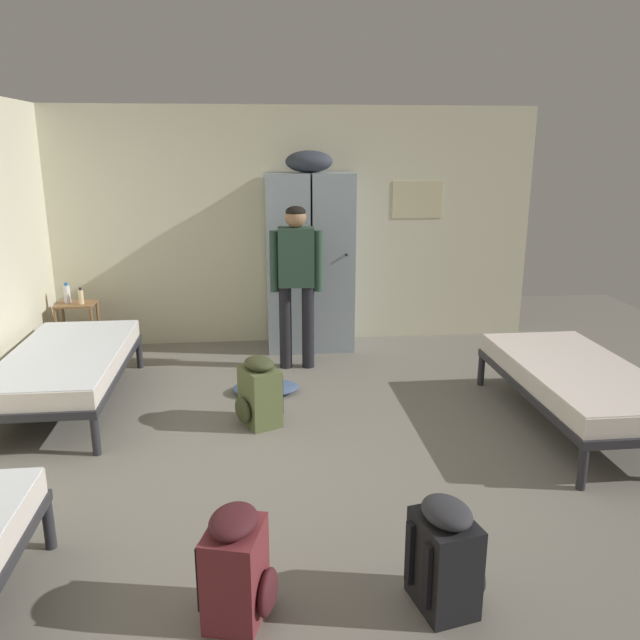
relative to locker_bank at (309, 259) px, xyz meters
The scene contains 13 objects.
ground_plane 2.82m from the locker_bank, 92.98° to the right, with size 9.37×9.37×0.00m, color slate.
room_backdrop 1.98m from the locker_bank, 140.25° to the right, with size 5.24×5.91×2.52m.
locker_bank is the anchor object (origin of this frame).
shelf_unit 2.48m from the locker_bank, behind, with size 0.38×0.30×0.57m.
bed_right 2.97m from the locker_bank, 49.93° to the right, with size 0.90×1.90×0.49m.
bed_left_rear 2.64m from the locker_bank, 146.57° to the right, with size 0.90×1.90×0.49m.
person_traveler 0.67m from the locker_bank, 106.03° to the right, with size 0.50×0.22×1.58m.
water_bottle 2.50m from the locker_bank, behind, with size 0.06×0.06×0.21m.
lotion_bottle 2.35m from the locker_bank, behind, with size 0.05×0.05×0.17m.
backpack_black 4.15m from the locker_bank, 86.17° to the right, with size 0.38×0.36×0.55m.
backpack_olive 2.14m from the locker_bank, 106.50° to the right, with size 0.40×0.39×0.55m.
backpack_maroon 4.18m from the locker_bank, 99.75° to the right, with size 0.39×0.37×0.55m.
clothes_pile_denim 1.67m from the locker_bank, 111.54° to the right, with size 0.59×0.39×0.09m.
Camera 1 is at (-0.45, -3.94, 2.12)m, focal length 35.73 mm.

